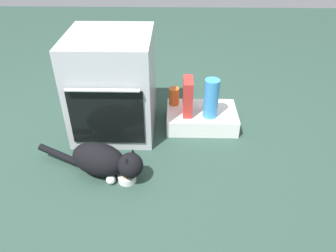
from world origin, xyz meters
name	(u,v)px	position (x,y,z in m)	size (l,w,h in m)	color
ground	(122,161)	(0.00, 0.00, 0.00)	(8.00, 8.00, 0.00)	#284238
oven	(113,85)	(-0.09, 0.42, 0.37)	(0.59, 0.64, 0.74)	#B7BABF
pantry_cabinet	(201,118)	(0.57, 0.46, 0.07)	(0.54, 0.36, 0.13)	white
food_bowl	(127,177)	(0.06, -0.18, 0.03)	(0.12, 0.12, 0.07)	white
cat	(104,160)	(-0.08, -0.13, 0.12)	(0.73, 0.33, 0.23)	black
water_bottle	(211,98)	(0.62, 0.39, 0.28)	(0.11, 0.11, 0.30)	#388CD1
cereal_box	(188,97)	(0.46, 0.43, 0.27)	(0.07, 0.18, 0.28)	#B72D28
sauce_jar	(174,96)	(0.35, 0.56, 0.20)	(0.08, 0.08, 0.14)	#D16023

